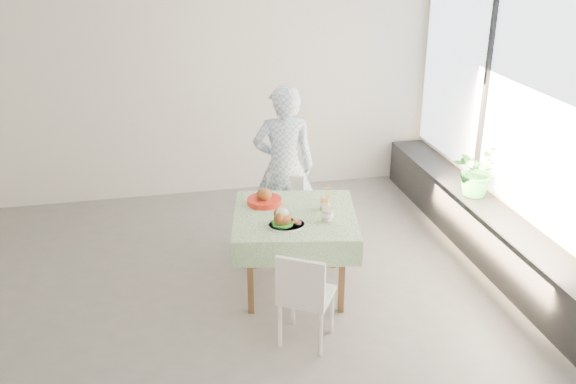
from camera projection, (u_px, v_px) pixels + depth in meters
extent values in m
plane|color=#62605D|center=(206.00, 302.00, 5.60)|extent=(6.00, 6.00, 0.00)
cube|color=silver|center=(179.00, 80.00, 7.30)|extent=(6.00, 0.02, 2.80)
cube|color=silver|center=(247.00, 334.00, 2.81)|extent=(6.00, 0.02, 2.80)
cube|color=silver|center=(539.00, 126.00, 5.65)|extent=(0.02, 5.00, 2.80)
cube|color=#D1E0F9|center=(541.00, 99.00, 5.54)|extent=(0.01, 4.80, 2.18)
cube|color=black|center=(502.00, 244.00, 6.06)|extent=(0.40, 4.80, 0.50)
cube|color=brown|center=(295.00, 217.00, 5.53)|extent=(1.06, 1.06, 0.04)
cube|color=white|center=(295.00, 215.00, 5.52)|extent=(1.22, 1.22, 0.01)
cube|color=white|center=(281.00, 218.00, 6.23)|extent=(0.51, 0.51, 0.04)
cube|color=white|center=(285.00, 192.00, 6.30)|extent=(0.35, 0.21, 0.37)
cube|color=white|center=(307.00, 295.00, 4.94)|extent=(0.52, 0.52, 0.04)
cube|color=white|center=(300.00, 283.00, 4.71)|extent=(0.34, 0.23, 0.38)
imported|color=#7EA6CB|center=(284.00, 167.00, 6.31)|extent=(0.65, 0.47, 1.67)
cylinder|color=white|center=(287.00, 225.00, 5.30)|extent=(0.31, 0.31, 0.02)
cylinder|color=#165817|center=(282.00, 224.00, 5.28)|extent=(0.17, 0.17, 0.02)
ellipsoid|color=#935323|center=(282.00, 218.00, 5.26)|extent=(0.15, 0.13, 0.11)
ellipsoid|color=white|center=(282.00, 213.00, 5.24)|extent=(0.10, 0.10, 0.07)
cylinder|color=#A00F14|center=(298.00, 222.00, 5.29)|extent=(0.05, 0.05, 0.03)
cylinder|color=white|center=(325.00, 203.00, 5.58)|extent=(0.08, 0.08, 0.12)
cylinder|color=orange|center=(325.00, 205.00, 5.58)|extent=(0.07, 0.07, 0.09)
cylinder|color=white|center=(325.00, 197.00, 5.55)|extent=(0.09, 0.09, 0.01)
cylinder|color=yellow|center=(326.00, 192.00, 5.54)|extent=(0.01, 0.03, 0.16)
cylinder|color=white|center=(327.00, 213.00, 5.36)|extent=(0.10, 0.10, 0.14)
cylinder|color=beige|center=(327.00, 215.00, 5.37)|extent=(0.08, 0.08, 0.10)
cylinder|color=white|center=(327.00, 206.00, 5.34)|extent=(0.10, 0.10, 0.01)
cylinder|color=yellow|center=(328.00, 200.00, 5.32)|extent=(0.01, 0.03, 0.19)
cylinder|color=red|center=(264.00, 201.00, 5.71)|extent=(0.31, 0.31, 0.05)
cylinder|color=white|center=(264.00, 200.00, 5.70)|extent=(0.26, 0.26, 0.02)
ellipsoid|color=#935323|center=(264.00, 195.00, 5.68)|extent=(0.14, 0.13, 0.12)
imported|color=#297B29|center=(476.00, 170.00, 6.43)|extent=(0.63, 0.63, 0.53)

